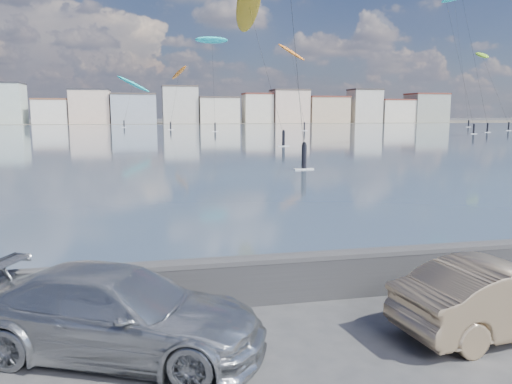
{
  "coord_description": "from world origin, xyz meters",
  "views": [
    {
      "loc": [
        -1.43,
        -7.2,
        4.02
      ],
      "look_at": [
        1.0,
        4.0,
        2.2
      ],
      "focal_mm": 35.0,
      "sensor_mm": 36.0,
      "label": 1
    }
  ],
  "objects": [
    {
      "name": "ground",
      "position": [
        0.0,
        0.0,
        0.0
      ],
      "size": [
        700.0,
        700.0,
        0.0
      ],
      "primitive_type": "plane",
      "color": "#333335",
      "rests_on": "ground"
    },
    {
      "name": "bay_water",
      "position": [
        0.0,
        91.5,
        0.01
      ],
      "size": [
        500.0,
        177.0,
        0.0
      ],
      "primitive_type": "cube",
      "color": "#3A4A67",
      "rests_on": "ground"
    },
    {
      "name": "far_shore_strip",
      "position": [
        0.0,
        200.0,
        0.01
      ],
      "size": [
        500.0,
        60.0,
        0.0
      ],
      "primitive_type": "cube",
      "color": "#4C473D",
      "rests_on": "ground"
    },
    {
      "name": "seawall",
      "position": [
        0.0,
        2.7,
        0.58
      ],
      "size": [
        400.0,
        0.36,
        1.08
      ],
      "color": "#28282B",
      "rests_on": "ground"
    },
    {
      "name": "far_buildings",
      "position": [
        1.31,
        186.0,
        6.03
      ],
      "size": [
        240.79,
        13.26,
        14.6
      ],
      "color": "#B7C6BC",
      "rests_on": "ground"
    },
    {
      "name": "car_silver",
      "position": [
        -2.02,
        1.01,
        0.73
      ],
      "size": [
        5.41,
        3.87,
        1.45
      ],
      "primitive_type": "imported",
      "rotation": [
        0.0,
        0.0,
        1.16
      ],
      "color": "#B2B6BA",
      "rests_on": "ground"
    },
    {
      "name": "car_champagne",
      "position": [
        4.86,
        0.37,
        0.68
      ],
      "size": [
        4.31,
        1.98,
        1.37
      ],
      "primitive_type": "imported",
      "rotation": [
        0.0,
        0.0,
        1.7
      ],
      "color": "tan",
      "rests_on": "ground"
    },
    {
      "name": "kitesurfer_3",
      "position": [
        -5.05,
        143.78,
        12.15
      ],
      "size": [
        10.25,
        9.62,
        15.22
      ],
      "color": "#19BFBF",
      "rests_on": "ground"
    },
    {
      "name": "kitesurfer_4",
      "position": [
        33.92,
        114.45,
        18.39
      ],
      "size": [
        7.51,
        15.83,
        21.27
      ],
      "color": "orange",
      "rests_on": "ground"
    },
    {
      "name": "kitesurfer_6",
      "position": [
        13.71,
        110.38,
        20.28
      ],
      "size": [
        9.92,
        14.69,
        21.72
      ],
      "color": "#19BFBF",
      "rests_on": "ground"
    },
    {
      "name": "kitesurfer_9",
      "position": [
        7.15,
        127.82,
        14.13
      ],
      "size": [
        6.46,
        18.63,
        16.56
      ],
      "color": "orange",
      "rests_on": "ground"
    },
    {
      "name": "kitesurfer_10",
      "position": [
        88.29,
        130.57,
        36.4
      ],
      "size": [
        7.97,
        13.91,
        38.85
      ],
      "color": "#19BFBF",
      "rests_on": "ground"
    },
    {
      "name": "kitesurfer_12",
      "position": [
        76.89,
        100.43,
        17.25
      ],
      "size": [
        5.3,
        13.65,
        19.04
      ],
      "color": "#8CD826",
      "rests_on": "ground"
    },
    {
      "name": "kitesurfer_16",
      "position": [
        11.92,
        58.94,
        17.8
      ],
      "size": [
        5.16,
        13.12,
        21.46
      ],
      "color": "#BF8C19",
      "rests_on": "ground"
    }
  ]
}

